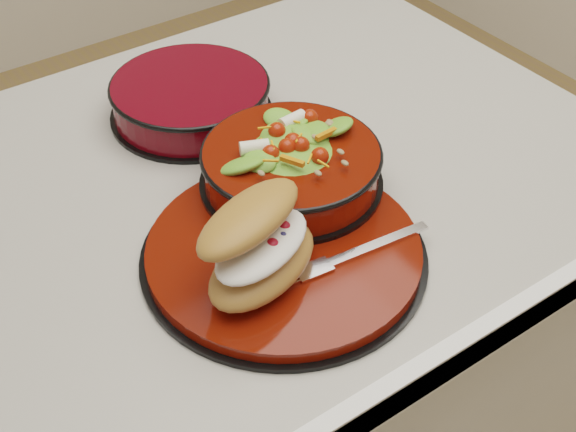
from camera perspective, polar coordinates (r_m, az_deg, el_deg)
island_counter at (r=1.31m, az=-7.24°, el=-14.56°), size 1.24×0.74×0.90m
dinner_plate at (r=0.90m, az=-0.23°, el=-2.60°), size 0.32×0.32×0.02m
salad_bowl at (r=0.96m, az=0.23°, el=3.94°), size 0.22×0.22×0.09m
croissant at (r=0.83m, az=-2.10°, el=-2.03°), size 0.17×0.14×0.09m
fork at (r=0.89m, az=5.05°, el=-2.55°), size 0.17×0.04×0.00m
extra_bowl at (r=1.12m, az=-6.95°, el=8.35°), size 0.23×0.23×0.05m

